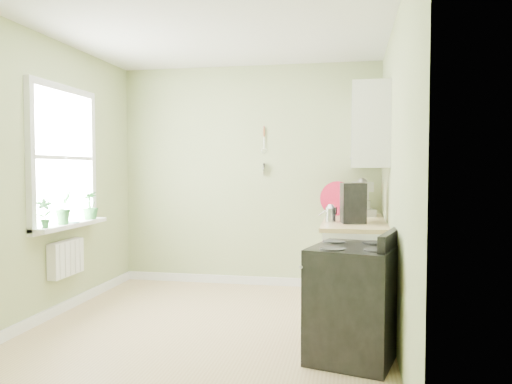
% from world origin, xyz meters
% --- Properties ---
extents(floor, '(3.20, 3.60, 0.02)m').
position_xyz_m(floor, '(0.00, 0.00, -0.01)').
color(floor, tan).
rests_on(floor, ground).
extents(ceiling, '(3.20, 3.60, 0.02)m').
position_xyz_m(ceiling, '(0.00, 0.00, 2.71)').
color(ceiling, white).
rests_on(ceiling, wall_back).
extents(wall_back, '(3.20, 0.02, 2.70)m').
position_xyz_m(wall_back, '(0.00, 1.81, 1.35)').
color(wall_back, '#AAB67C').
rests_on(wall_back, floor).
extents(wall_left, '(0.02, 3.60, 2.70)m').
position_xyz_m(wall_left, '(-1.61, 0.00, 1.35)').
color(wall_left, '#AAB67C').
rests_on(wall_left, floor).
extents(wall_right, '(0.02, 3.60, 2.70)m').
position_xyz_m(wall_right, '(1.61, 0.00, 1.35)').
color(wall_right, '#AAB67C').
rests_on(wall_right, floor).
extents(base_cabinets, '(0.60, 1.60, 0.87)m').
position_xyz_m(base_cabinets, '(1.30, 1.00, 0.43)').
color(base_cabinets, white).
rests_on(base_cabinets, floor).
extents(countertop, '(0.64, 1.60, 0.04)m').
position_xyz_m(countertop, '(1.29, 1.00, 0.89)').
color(countertop, beige).
rests_on(countertop, base_cabinets).
extents(upper_cabinets, '(0.35, 1.40, 0.80)m').
position_xyz_m(upper_cabinets, '(1.43, 1.10, 1.85)').
color(upper_cabinets, white).
rests_on(upper_cabinets, wall_right).
extents(window, '(0.06, 1.14, 1.44)m').
position_xyz_m(window, '(-1.58, 0.30, 1.55)').
color(window, white).
rests_on(window, wall_left).
extents(window_sill, '(0.18, 1.14, 0.04)m').
position_xyz_m(window_sill, '(-1.51, 0.30, 0.88)').
color(window_sill, white).
rests_on(window_sill, wall_left).
extents(radiator, '(0.12, 0.50, 0.35)m').
position_xyz_m(radiator, '(-1.54, 0.25, 0.55)').
color(radiator, white).
rests_on(radiator, wall_left).
extents(wall_utensils, '(0.02, 0.14, 0.58)m').
position_xyz_m(wall_utensils, '(0.20, 1.78, 1.56)').
color(wall_utensils, beige).
rests_on(wall_utensils, wall_back).
extents(stove, '(0.77, 0.82, 0.97)m').
position_xyz_m(stove, '(1.28, -0.42, 0.44)').
color(stove, black).
rests_on(stove, floor).
extents(stand_mixer, '(0.30, 0.39, 0.42)m').
position_xyz_m(stand_mixer, '(1.38, 1.48, 1.09)').
color(stand_mixer, '#B2B2B7').
rests_on(stand_mixer, countertop).
extents(kettle, '(0.17, 0.10, 0.18)m').
position_xyz_m(kettle, '(1.05, 0.78, 1.00)').
color(kettle, silver).
rests_on(kettle, countertop).
extents(coffee_maker, '(0.26, 0.28, 0.39)m').
position_xyz_m(coffee_maker, '(1.27, 0.72, 1.10)').
color(coffee_maker, black).
rests_on(coffee_maker, countertop).
extents(red_tray, '(0.39, 0.12, 0.39)m').
position_xyz_m(red_tray, '(1.10, 1.48, 1.10)').
color(red_tray, '#AF1331').
rests_on(red_tray, countertop).
extents(jar, '(0.07, 0.07, 0.08)m').
position_xyz_m(jar, '(1.20, 1.00, 0.95)').
color(jar, beige).
rests_on(jar, countertop).
extents(plant_a, '(0.17, 0.17, 0.27)m').
position_xyz_m(plant_a, '(-1.50, -0.15, 1.04)').
color(plant_a, '#2B6C2F').
rests_on(plant_a, window_sill).
extents(plant_b, '(0.17, 0.20, 0.33)m').
position_xyz_m(plant_b, '(-1.50, 0.17, 1.07)').
color(plant_b, '#2B6C2F').
rests_on(plant_b, window_sill).
extents(plant_c, '(0.20, 0.20, 0.29)m').
position_xyz_m(plant_c, '(-1.50, 0.66, 1.05)').
color(plant_c, '#2B6C2F').
rests_on(plant_c, window_sill).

